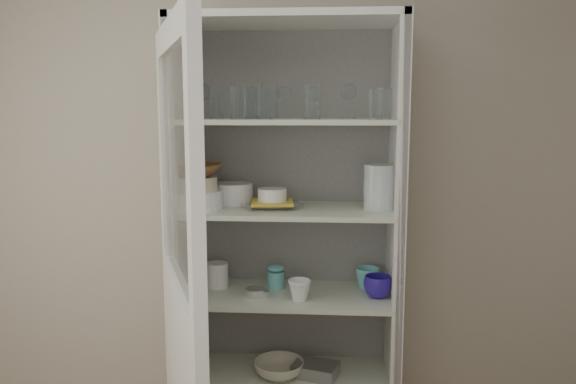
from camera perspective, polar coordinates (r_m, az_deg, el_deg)
The scene contains 34 objects.
wall_back at distance 2.79m, azimuth -3.78°, elevation 0.07°, with size 3.60×0.02×2.60m, color #AFA08E.
pantry_cabinet at distance 2.69m, azimuth 0.09°, elevation -8.09°, with size 1.00×0.45×2.10m.
cupboard_door at distance 2.10m, azimuth -10.67°, elevation -15.00°, with size 0.37×0.85×2.00m.
tumbler_0 at distance 2.45m, azimuth -9.93°, elevation 8.74°, with size 0.06×0.06×0.12m, color silver.
tumbler_1 at distance 2.41m, azimuth -3.71°, elevation 9.05°, with size 0.07×0.07×0.14m, color silver.
tumbler_2 at distance 2.38m, azimuth -5.08°, elevation 8.98°, with size 0.07×0.07×0.14m, color silver.
tumbler_3 at distance 2.39m, azimuth -2.38°, elevation 9.02°, with size 0.07×0.07×0.14m, color silver.
tumbler_4 at distance 2.37m, azimuth 2.48°, elevation 9.08°, with size 0.07×0.07×0.14m, color silver.
tumbler_5 at distance 2.39m, azimuth 8.89°, elevation 8.77°, with size 0.06×0.06×0.12m, color silver.
tumbler_6 at distance 2.40m, azimuth 9.74°, elevation 8.81°, with size 0.06×0.06×0.13m, color silver.
tumbler_7 at distance 2.56m, azimuth -7.30°, elevation 8.77°, with size 0.06×0.06×0.12m, color silver.
tumbler_8 at distance 2.53m, azimuth -4.27°, elevation 9.06°, with size 0.07×0.07×0.14m, color silver.
tumbler_9 at distance 2.52m, azimuth -1.91°, elevation 9.21°, with size 0.08×0.08×0.16m, color silver.
tumbler_10 at distance 2.55m, azimuth -3.61°, elevation 9.07°, with size 0.07×0.07×0.15m, color silver.
goblet_0 at distance 2.65m, azimuth -8.54°, elevation 9.30°, with size 0.08×0.08×0.18m, color silver, non-canonical shape.
goblet_1 at distance 2.62m, azimuth -0.33°, elevation 9.27°, with size 0.07×0.07×0.16m, color silver, non-canonical shape.
goblet_2 at distance 2.62m, azimuth 2.59°, elevation 9.26°, with size 0.07×0.07×0.16m, color silver, non-canonical shape.
goblet_3 at distance 2.60m, azimuth 6.18°, elevation 9.36°, with size 0.08×0.08×0.18m, color silver, non-canonical shape.
plate_stack_front at distance 2.54m, azimuth -9.40°, elevation -0.79°, with size 0.24×0.24×0.08m, color white.
plate_stack_back at distance 2.66m, azimuth -5.61°, elevation -0.13°, with size 0.19×0.19×0.10m, color white.
cream_bowl at distance 2.53m, azimuth -9.44°, elevation 0.84°, with size 0.20×0.20×0.06m, color beige.
terracotta_bowl at distance 2.52m, azimuth -9.47°, elevation 2.18°, with size 0.23×0.23×0.06m, color brown.
glass_platter at distance 2.56m, azimuth -1.61°, elevation -1.38°, with size 0.29×0.29×0.02m, color silver.
yellow_trivet at distance 2.55m, azimuth -1.61°, elevation -1.05°, with size 0.19×0.19×0.01m, color gold.
white_ramekin at distance 2.55m, azimuth -1.61°, elevation -0.27°, with size 0.13×0.13×0.06m, color white.
grey_bowl_stack at distance 2.53m, azimuth 9.29°, elevation 0.50°, with size 0.14×0.14×0.20m, color silver.
mug_blue at distance 2.60m, azimuth 9.11°, elevation -9.47°, with size 0.13×0.13×0.10m, color navy.
mug_teal at distance 2.70m, azimuth 8.04°, elevation -8.71°, with size 0.11×0.11×0.10m, color teal.
mug_white at distance 2.53m, azimuth 1.17°, elevation -9.94°, with size 0.10×0.10×0.09m, color white.
teal_jar at distance 2.70m, azimuth -1.23°, elevation -8.73°, with size 0.08×0.08×0.10m.
measuring_cups at distance 2.59m, azimuth -3.37°, elevation -10.14°, with size 0.09×0.09×0.04m, color silver.
white_canister at distance 2.72m, azimuth -7.14°, elevation -8.36°, with size 0.10×0.10×0.12m, color white.
cream_dish at distance 2.76m, azimuth -0.93°, elevation -17.49°, with size 0.23×0.23×0.07m, color beige.
tin_box at distance 2.77m, azimuth 2.81°, elevation -17.58°, with size 0.20×0.14×0.06m, color gray.
Camera 1 is at (0.37, -1.23, 1.70)m, focal length 35.00 mm.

